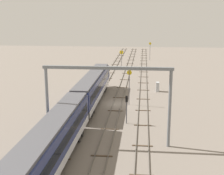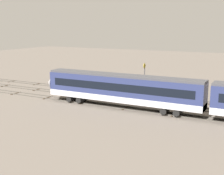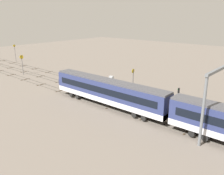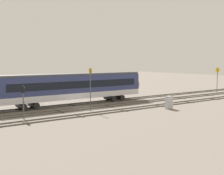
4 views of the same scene
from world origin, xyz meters
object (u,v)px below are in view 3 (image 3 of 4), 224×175
Objects in this scene: speed_sign_far_trackside at (22,62)px; signal_light_trackside_approach at (178,96)px; relay_cabinet at (111,80)px; speed_sign_mid_trackside at (133,80)px; speed_sign_near_foreground at (15,51)px; overhead_gantry at (224,83)px.

signal_light_trackside_approach is (-44.00, -3.90, -0.95)m from speed_sign_far_trackside.
signal_light_trackside_approach is 20.25m from relay_cabinet.
speed_sign_mid_trackside is 11.68m from relay_cabinet.
speed_sign_far_trackside reaches higher than relay_cabinet.
speed_sign_near_foreground is at bearing -4.62° from speed_sign_mid_trackside.
signal_light_trackside_approach is 2.14× the size of relay_cabinet.
overhead_gantry reaches higher than relay_cabinet.
relay_cabinet is (19.52, -5.11, -1.72)m from signal_light_trackside_approach.
speed_sign_near_foreground is 3.20× the size of relay_cabinet.
speed_sign_near_foreground is at bearing -4.92° from overhead_gantry.
speed_sign_near_foreground is 1.49× the size of signal_light_trackside_approach.
overhead_gantry is 51.55m from speed_sign_far_trackside.
overhead_gantry is 17.20m from speed_sign_mid_trackside.
relay_cabinet is (-24.48, -9.01, -2.67)m from speed_sign_far_trackside.
speed_sign_mid_trackside is (-53.94, 4.36, -0.05)m from speed_sign_near_foreground.
speed_sign_far_trackside is (34.57, 3.80, -0.08)m from speed_sign_mid_trackside.
speed_sign_mid_trackside is 9.49m from signal_light_trackside_approach.
speed_sign_mid_trackside reaches higher than signal_light_trackside_approach.
overhead_gantry is 8.63m from signal_light_trackside_approach.
overhead_gantry is at bearing 165.54° from relay_cabinet.
speed_sign_near_foreground is at bearing -22.84° from speed_sign_far_trackside.
speed_sign_mid_trackside is at bearing 175.38° from speed_sign_near_foreground.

